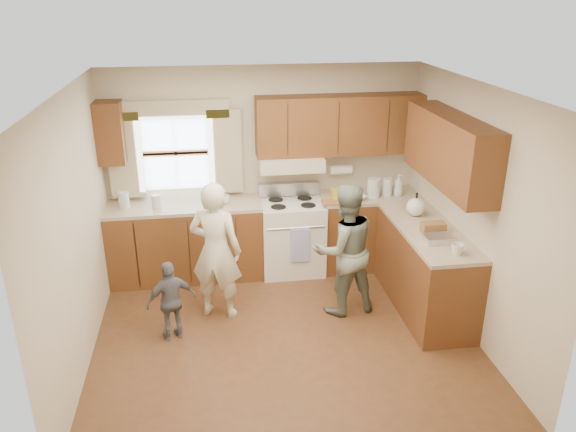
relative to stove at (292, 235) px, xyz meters
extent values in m
plane|color=#502D18|center=(-0.30, -1.44, -0.47)|extent=(3.80, 3.80, 0.00)
plane|color=white|center=(-0.30, -1.44, 2.03)|extent=(3.80, 3.80, 0.00)
plane|color=beige|center=(-0.30, 0.31, 0.78)|extent=(3.80, 0.00, 3.80)
plane|color=beige|center=(-0.30, -3.19, 0.78)|extent=(3.80, 0.00, 3.80)
plane|color=beige|center=(-2.20, -1.44, 0.78)|extent=(0.00, 3.50, 3.50)
plane|color=beige|center=(1.60, -1.44, 0.78)|extent=(0.00, 3.50, 3.50)
cube|color=#47280F|center=(-1.29, 0.01, -0.02)|extent=(1.82, 0.60, 0.90)
cube|color=#47280F|center=(0.99, 0.01, -0.02)|extent=(1.22, 0.60, 0.90)
cube|color=#492A11|center=(1.30, -1.11, -0.02)|extent=(0.60, 1.65, 0.90)
cube|color=tan|center=(-1.29, 0.01, 0.45)|extent=(1.82, 0.60, 0.04)
cube|color=tan|center=(0.99, 0.01, 0.45)|extent=(1.22, 0.60, 0.04)
cube|color=tan|center=(1.30, -1.11, 0.45)|extent=(0.60, 1.65, 0.04)
cube|color=#47280F|center=(0.60, 0.15, 1.33)|extent=(2.00, 0.33, 0.70)
cube|color=#492A11|center=(-2.05, 0.15, 1.33)|extent=(0.30, 0.33, 0.70)
cube|color=#492A11|center=(1.43, -1.11, 1.33)|extent=(0.33, 1.65, 0.70)
cube|color=beige|center=(0.00, 0.08, 0.91)|extent=(0.76, 0.45, 0.15)
cube|color=silver|center=(-1.35, 0.29, 1.03)|extent=(0.90, 0.03, 0.90)
cube|color=#FED04A|center=(-1.93, 0.24, 1.03)|extent=(0.40, 0.05, 1.02)
cube|color=#FED04A|center=(-0.77, 0.24, 1.03)|extent=(0.40, 0.05, 1.02)
cube|color=#FED04A|center=(-1.35, 0.24, 1.55)|extent=(1.30, 0.05, 0.22)
cylinder|color=white|center=(0.65, 0.21, 0.75)|extent=(0.27, 0.12, 0.12)
imported|color=silver|center=(-0.81, -0.01, 0.52)|extent=(0.16, 0.16, 0.10)
imported|color=silver|center=(1.32, -0.06, 0.61)|extent=(0.15, 0.15, 0.27)
imported|color=silver|center=(0.75, -0.13, 0.50)|extent=(0.32, 0.32, 0.06)
imported|color=silver|center=(1.33, -1.74, 0.53)|extent=(0.16, 0.16, 0.11)
cylinder|color=silver|center=(-1.97, 0.02, 0.57)|extent=(0.12, 0.12, 0.19)
cube|color=olive|center=(0.46, -0.19, 0.48)|extent=(0.24, 0.18, 0.02)
cube|color=gold|center=(0.59, -0.07, 0.53)|extent=(0.22, 0.15, 0.12)
cylinder|color=silver|center=(1.00, -0.06, 0.59)|extent=(0.15, 0.15, 0.23)
cylinder|color=silver|center=(1.18, -0.03, 0.58)|extent=(0.12, 0.12, 0.22)
sphere|color=silver|center=(1.29, -0.72, 0.58)|extent=(0.21, 0.21, 0.21)
cube|color=olive|center=(1.31, -1.20, 0.53)|extent=(0.24, 0.13, 0.11)
cube|color=silver|center=(1.27, -1.43, 0.51)|extent=(0.29, 0.20, 0.07)
cylinder|color=silver|center=(-1.60, -0.02, 0.55)|extent=(0.10, 0.10, 0.15)
cube|color=silver|center=(0.00, -0.01, -0.02)|extent=(0.76, 0.64, 0.90)
cube|color=#B7B7BC|center=(0.00, 0.25, 0.52)|extent=(0.76, 0.10, 0.16)
cylinder|color=#B7B7BC|center=(0.00, -0.33, 0.23)|extent=(0.68, 0.03, 0.03)
cube|color=#4C53B3|center=(0.05, -0.35, 0.01)|extent=(0.22, 0.02, 0.42)
cylinder|color=black|center=(-0.18, 0.11, 0.44)|extent=(0.18, 0.18, 0.01)
cylinder|color=black|center=(0.18, 0.11, 0.44)|extent=(0.18, 0.18, 0.01)
cylinder|color=black|center=(-0.18, -0.14, 0.44)|extent=(0.18, 0.18, 0.01)
cylinder|color=black|center=(0.18, -0.14, 0.44)|extent=(0.18, 0.18, 0.01)
imported|color=silver|center=(-0.95, -0.93, 0.29)|extent=(0.64, 0.53, 1.52)
imported|color=#243B30|center=(0.40, -1.05, 0.27)|extent=(0.80, 0.67, 1.47)
imported|color=slate|center=(-1.42, -1.31, -0.04)|extent=(0.54, 0.36, 0.85)
camera|label=1|loc=(-0.99, -6.28, 2.84)|focal=35.00mm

